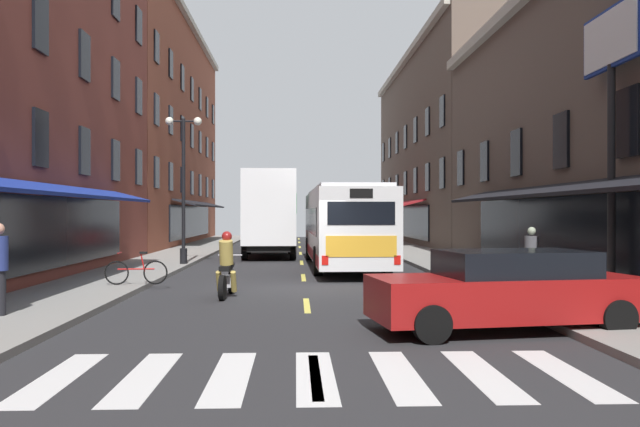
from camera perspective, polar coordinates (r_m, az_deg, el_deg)
ground_plane at (r=18.65m, az=-1.34°, el=-6.64°), size 34.80×80.00×0.10m
lane_centre_dashes at (r=18.39m, az=-1.33°, el=-6.56°), size 0.14×73.90×0.01m
crosswalk_near at (r=8.78m, az=-0.41°, el=-13.88°), size 7.10×2.80×0.01m
sidewalk_left at (r=19.47m, az=-19.08°, el=-6.00°), size 3.00×80.00×0.14m
sidewalk_right at (r=19.62m, az=16.26°, el=-5.96°), size 3.00×80.00×0.14m
billboard_sign at (r=16.88m, az=23.99°, el=10.61°), size 0.40×2.68×6.74m
transit_bus at (r=25.81m, az=2.02°, el=-1.07°), size 2.80×12.10×3.08m
box_truck at (r=31.50m, az=-4.44°, el=-0.07°), size 2.66×7.03×4.06m
sedan_near at (r=42.30m, az=-3.72°, el=-1.86°), size 2.06×4.46×1.39m
sedan_mid at (r=12.27m, az=15.92°, el=-6.41°), size 4.95×2.47×1.44m
motorcycle_rider at (r=16.74m, az=-8.10°, el=-4.79°), size 0.62×2.07×1.66m
bicycle_near at (r=18.88m, az=-15.67°, el=-4.87°), size 1.71×0.48×0.91m
pedestrian_mid at (r=17.82m, az=17.92°, el=-3.67°), size 0.36×0.36×1.62m
street_lamp_twin at (r=26.16m, az=-11.77°, el=2.62°), size 1.42×0.32×5.73m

